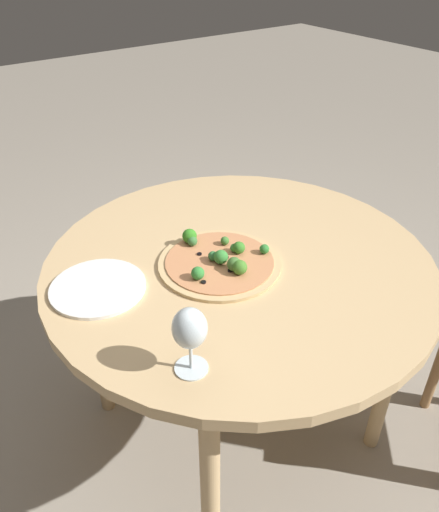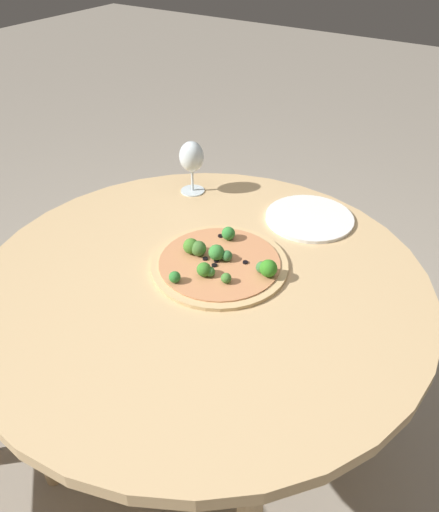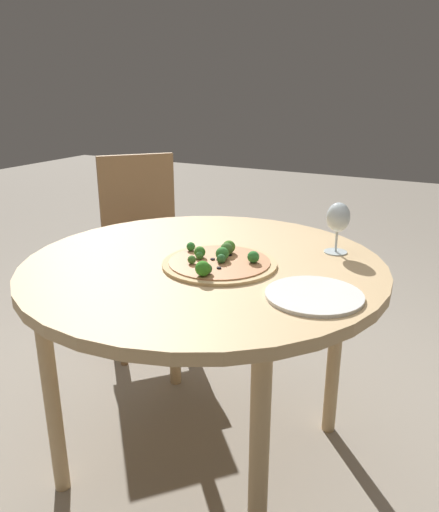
{
  "view_description": "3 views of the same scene",
  "coord_description": "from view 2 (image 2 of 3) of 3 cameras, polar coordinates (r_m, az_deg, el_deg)",
  "views": [
    {
      "loc": [
        -0.74,
        -0.93,
        1.58
      ],
      "look_at": [
        -0.06,
        0.01,
        0.78
      ],
      "focal_mm": 35.0,
      "sensor_mm": 36.0,
      "label": 1
    },
    {
      "loc": [
        0.79,
        0.57,
        1.52
      ],
      "look_at": [
        -0.06,
        0.01,
        0.78
      ],
      "focal_mm": 35.0,
      "sensor_mm": 36.0,
      "label": 2
    },
    {
      "loc": [
        -0.73,
        1.28,
        1.27
      ],
      "look_at": [
        -0.06,
        0.01,
        0.78
      ],
      "focal_mm": 35.0,
      "sensor_mm": 36.0,
      "label": 3
    }
  ],
  "objects": [
    {
      "name": "pizza",
      "position": [
        1.27,
        0.01,
        -0.67
      ],
      "size": [
        0.35,
        0.35,
        0.06
      ],
      "color": "tan",
      "rests_on": "dining_table"
    },
    {
      "name": "plate_near",
      "position": [
        1.48,
        10.23,
        4.31
      ],
      "size": [
        0.26,
        0.26,
        0.01
      ],
      "color": "white",
      "rests_on": "dining_table"
    },
    {
      "name": "dining_table",
      "position": [
        1.29,
        -1.96,
        -4.78
      ],
      "size": [
        1.13,
        1.13,
        0.75
      ],
      "color": "tan",
      "rests_on": "ground_plane"
    },
    {
      "name": "ground_plane",
      "position": [
        1.81,
        -1.5,
        -21.28
      ],
      "size": [
        12.0,
        12.0,
        0.0
      ],
      "primitive_type": "plane",
      "color": "gray"
    },
    {
      "name": "wine_glass",
      "position": [
        1.56,
        -3.21,
        11.11
      ],
      "size": [
        0.08,
        0.08,
        0.17
      ],
      "color": "silver",
      "rests_on": "dining_table"
    }
  ]
}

